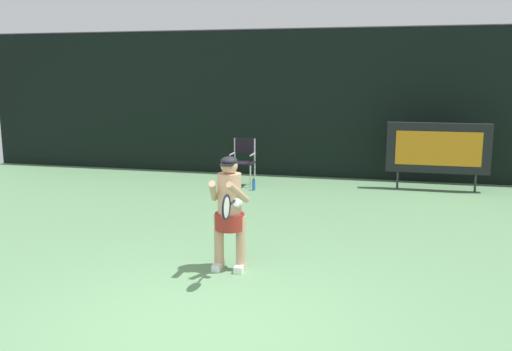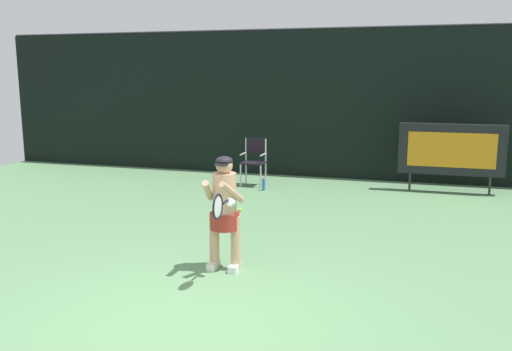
% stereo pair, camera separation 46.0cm
% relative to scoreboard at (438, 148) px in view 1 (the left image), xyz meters
% --- Properties ---
extents(ground, '(18.00, 22.00, 0.03)m').
position_rel_scoreboard_xyz_m(ground, '(-2.89, -7.66, -0.96)').
color(ground, '#5E8C5E').
extents(backdrop_screen, '(18.00, 0.12, 3.66)m').
position_rel_scoreboard_xyz_m(backdrop_screen, '(-2.89, 1.03, 0.86)').
color(backdrop_screen, black).
rests_on(backdrop_screen, ground).
extents(scoreboard, '(2.20, 0.21, 1.50)m').
position_rel_scoreboard_xyz_m(scoreboard, '(0.00, 0.00, 0.00)').
color(scoreboard, black).
rests_on(scoreboard, ground).
extents(umpire_chair, '(0.52, 0.44, 1.08)m').
position_rel_scoreboard_xyz_m(umpire_chair, '(-4.31, -0.45, -0.33)').
color(umpire_chair, '#B7B7BC').
rests_on(umpire_chair, ground).
extents(water_bottle, '(0.07, 0.07, 0.27)m').
position_rel_scoreboard_xyz_m(water_bottle, '(-3.93, -0.95, -0.82)').
color(water_bottle, blue).
rests_on(water_bottle, ground).
extents(tennis_player, '(0.53, 0.61, 1.51)m').
position_rel_scoreboard_xyz_m(tennis_player, '(-3.06, -5.85, -0.11)').
color(tennis_player, white).
rests_on(tennis_player, ground).
extents(tennis_racket, '(0.03, 0.60, 0.31)m').
position_rel_scoreboard_xyz_m(tennis_racket, '(-2.91, -6.45, 0.06)').
color(tennis_racket, black).
extents(tennis_ball_loose, '(0.07, 0.07, 0.07)m').
position_rel_scoreboard_xyz_m(tennis_ball_loose, '(-3.84, -2.88, -0.91)').
color(tennis_ball_loose, '#CCDB3D').
rests_on(tennis_ball_loose, ground).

